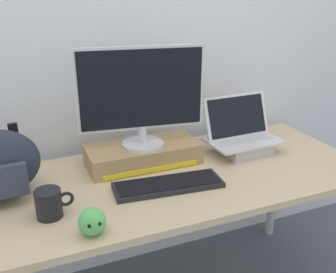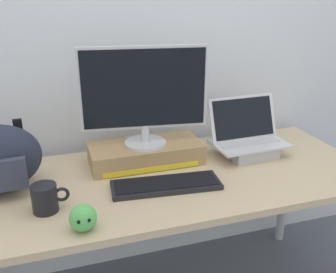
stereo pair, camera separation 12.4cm
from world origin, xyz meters
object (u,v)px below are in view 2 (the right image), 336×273
Objects in this scene: open_laptop at (248,143)px; coffee_mug at (45,198)px; plush_toy at (83,218)px; desktop_monitor at (144,94)px; toner_box_yellow at (146,153)px; external_keyboard at (166,185)px.

coffee_mug is (-0.93, -0.23, -0.01)m from open_laptop.
desktop_monitor is at bearing 53.62° from plush_toy.
desktop_monitor is at bearing 33.05° from coffee_mug.
toner_box_yellow is 3.79× the size of coffee_mug.
desktop_monitor reaches higher than external_keyboard.
plush_toy is (-0.33, -0.45, -0.28)m from desktop_monitor.
desktop_monitor reaches higher than coffee_mug.
desktop_monitor reaches higher than toner_box_yellow.
open_laptop is 3.86× the size of plush_toy.
desktop_monitor is 6.01× the size of plush_toy.
coffee_mug reaches higher than toner_box_yellow.
toner_box_yellow is at bearing 171.02° from open_laptop.
toner_box_yellow is 0.53m from coffee_mug.
toner_box_yellow reaches higher than external_keyboard.
external_keyboard is 4.93× the size of plush_toy.
open_laptop is at bearing 0.85° from desktop_monitor.
coffee_mug is at bearing -168.15° from open_laptop.
coffee_mug is at bearing -139.26° from desktop_monitor.
toner_box_yellow is at bearing 99.39° from external_keyboard.
open_laptop is at bearing 27.96° from external_keyboard.
coffee_mug is at bearing 126.04° from plush_toy.
plush_toy is at bearing -145.39° from external_keyboard.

